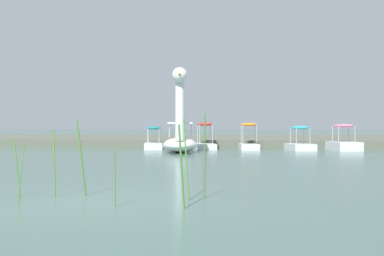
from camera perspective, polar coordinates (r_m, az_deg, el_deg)
ground_plane at (r=8.14m, az=-12.78°, el=-9.02°), size 647.38×647.38×0.00m
shore_bank_far at (r=38.97m, az=3.84°, el=-1.45°), size 155.93×21.05×0.50m
swan_boat at (r=23.68m, az=-1.47°, el=-0.81°), size 2.19×3.44×4.22m
pedal_boat_pink at (r=27.35m, az=18.06°, el=-1.75°), size 1.73×2.56×1.48m
pedal_boat_cyan at (r=26.68m, az=13.09°, el=-1.78°), size 1.67×2.30×1.38m
pedal_boat_orange at (r=26.87m, az=6.97°, el=-1.61°), size 1.30×2.02×1.55m
pedal_boat_red at (r=27.22m, az=1.60°, el=-1.67°), size 1.58×2.25×1.57m
pedal_boat_teal at (r=27.25m, az=-4.73°, el=-1.81°), size 1.40×2.20×1.35m
reed_clump_foreground at (r=8.31m, az=-9.18°, el=-4.19°), size 3.69×1.30×1.54m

